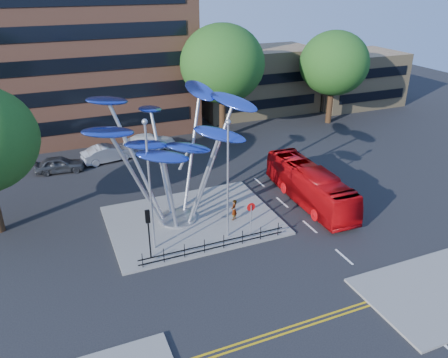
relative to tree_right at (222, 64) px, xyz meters
name	(u,v)px	position (x,y,z in m)	size (l,w,h in m)	color
ground	(239,263)	(-8.00, -22.00, -8.04)	(120.00, 120.00, 0.00)	black
traffic_island	(193,220)	(-9.00, -16.00, -7.96)	(12.00, 9.00, 0.15)	slate
double_yellow_near	(288,328)	(-8.00, -28.00, -8.03)	(40.00, 0.12, 0.01)	gold
double_yellow_far	(291,332)	(-8.00, -28.30, -8.03)	(40.00, 0.12, 0.01)	gold
low_building_near	(256,81)	(8.00, 8.00, -4.04)	(15.00, 8.00, 8.00)	#9D865C
low_building_far	(354,78)	(22.00, 6.00, -4.54)	(12.00, 8.00, 7.00)	#9D865C
tree_right	(222,64)	(0.00, 0.00, 0.00)	(8.80, 8.80, 12.11)	black
tree_far	(334,63)	(14.00, 0.00, -0.93)	(8.00, 8.00, 10.81)	black
leaf_sculpture	(171,131)	(-10.07, -15.32, -1.16)	(12.72, 9.54, 9.51)	#9EA0A5
street_lamp_left	(149,176)	(-12.50, -18.50, -2.68)	(0.36, 0.36, 8.80)	#9EA0A5
street_lamp_right	(228,170)	(-7.50, -19.00, -2.94)	(0.36, 0.36, 8.30)	#9EA0A5
traffic_light_island	(148,224)	(-13.00, -19.50, -5.42)	(0.28, 0.18, 3.42)	black
no_entry_sign_island	(251,213)	(-6.00, -19.48, -6.22)	(0.60, 0.10, 2.45)	#9EA0A5
pedestrian_railing_front	(214,245)	(-9.00, -20.30, -7.48)	(10.00, 0.06, 1.00)	black
red_bus	(310,185)	(0.50, -16.65, -6.58)	(2.44, 10.44, 2.91)	#B7080C
pedestrian	(234,210)	(-6.22, -17.18, -7.08)	(0.59, 0.38, 1.61)	gray
parked_car_left	(60,164)	(-17.31, -2.92, -7.30)	(1.74, 4.33, 1.47)	#3A3D41
parked_car_mid	(108,153)	(-12.81, -2.06, -7.23)	(1.72, 4.92, 1.62)	#B7B9BF
parked_car_right	(149,142)	(-8.31, -0.33, -7.25)	(2.19, 5.39, 1.56)	white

